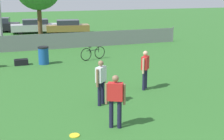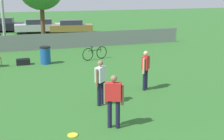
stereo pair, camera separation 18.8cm
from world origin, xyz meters
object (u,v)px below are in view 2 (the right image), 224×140
Objects in this scene: player_defender_red at (114,98)px; player_receiver_white at (101,79)px; frisbee_disc at (73,135)px; trash_bin at (45,55)px; bicycle_sideline at (95,53)px; parked_car_dark at (3,25)px; parked_car_silver at (39,26)px; player_thrower_red at (146,67)px; parked_car_tan at (71,27)px; gear_bag_sideline at (23,62)px.

player_defender_red and player_receiver_white have the same top height.
trash_bin is (0.56, 9.26, 0.48)m from frisbee_disc.
player_defender_red reaches higher than bicycle_sideline.
player_receiver_white is at bearing -73.82° from parked_car_dark.
frisbee_disc is 9.29m from trash_bin.
bicycle_sideline is at bearing -79.80° from parked_car_silver.
trash_bin is at bearing 122.91° from player_defender_red.
player_thrower_red is at bearing -62.41° from trash_bin.
player_defender_red is at bearing -88.15° from parked_car_silver.
frisbee_disc is 0.07× the size of parked_car_dark.
trash_bin is (-0.71, 9.15, -0.44)m from player_defender_red.
bicycle_sideline is 0.36× the size of parked_car_silver.
player_defender_red reaches higher than parked_car_dark.
frisbee_disc is at bearing -127.68° from bicycle_sideline.
player_thrower_red is at bearing -81.18° from parked_car_silver.
bicycle_sideline is (3.47, 9.43, 0.37)m from frisbee_disc.
bicycle_sideline is (-0.28, 6.27, -0.55)m from player_thrower_red.
parked_car_silver reaches higher than trash_bin.
player_receiver_white is 19.90m from parked_car_tan.
parked_car_tan is (1.02, 18.56, -0.31)m from player_thrower_red.
parked_car_tan is (4.77, 21.72, 0.61)m from frisbee_disc.
player_defender_red is at bearing -176.40° from player_thrower_red.
player_thrower_red is 1.65× the size of trash_bin.
trash_bin is at bearing -9.18° from gear_bag_sideline.
frisbee_disc is 10.05m from bicycle_sideline.
parked_car_dark is 0.89× the size of parked_car_silver.
parked_car_dark is (-1.41, 24.94, 0.66)m from frisbee_disc.
parked_car_dark is at bearing 151.15° from parked_car_silver.
bicycle_sideline is 0.40× the size of parked_car_dark.
player_thrower_red is 22.39m from parked_car_dark.
player_thrower_red reaches higher than trash_bin.
trash_bin is 13.15m from parked_car_tan.
gear_bag_sideline is 15.51m from parked_car_dark.
player_defender_red is at bearing -74.92° from parked_car_dark.
player_thrower_red is 5.49× the size of frisbee_disc.
player_receiver_white is at bearing -89.60° from parked_car_tan.
parked_car_silver is 3.15m from parked_car_tan.
parked_car_tan is (2.92, -1.17, -0.04)m from parked_car_silver.
player_thrower_red reaches higher than parked_car_tan.
bicycle_sideline is 12.36m from parked_car_tan.
frisbee_disc is at bearing -91.31° from parked_car_silver.
parked_car_dark reaches higher than gear_bag_sideline.
parked_car_silver is at bearing 48.24° from player_thrower_red.
parked_car_silver reaches higher than frisbee_disc.
gear_bag_sideline is at bearing -78.22° from parked_car_dark.
player_thrower_red reaches higher than parked_car_silver.
parked_car_silver reaches higher than bicycle_sideline.
parked_car_silver is at bearing 117.05° from player_defender_red.
player_defender_red reaches higher than frisbee_disc.
bicycle_sideline is 2.27× the size of gear_bag_sideline.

